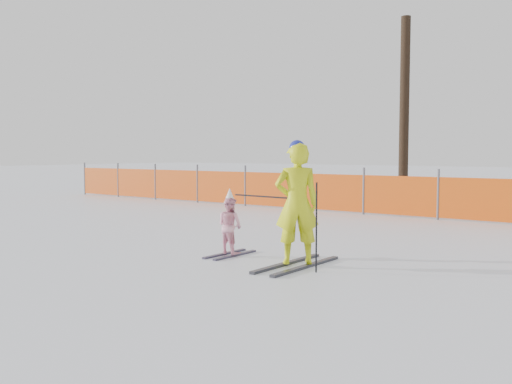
# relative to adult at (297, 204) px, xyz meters

# --- Properties ---
(ground) EXTENTS (120.00, 120.00, 0.00)m
(ground) POSITION_rel_adult_xyz_m (-1.17, 0.08, -0.91)
(ground) COLOR white
(ground) RESTS_ON ground
(adult) EXTENTS (0.76, 1.71, 1.83)m
(adult) POSITION_rel_adult_xyz_m (0.00, 0.00, 0.00)
(adult) COLOR black
(adult) RESTS_ON ground
(child) EXTENTS (0.47, 1.02, 1.09)m
(child) POSITION_rel_adult_xyz_m (-1.33, 0.09, -0.42)
(child) COLOR black
(child) RESTS_ON ground
(ski_poles) EXTENTS (1.67, 0.30, 1.24)m
(ski_poles) POSITION_rel_adult_xyz_m (-0.07, -0.09, -0.12)
(ski_poles) COLOR black
(ski_poles) RESTS_ON ground
(safety_fence) EXTENTS (16.40, 0.06, 1.25)m
(safety_fence) POSITION_rel_adult_xyz_m (-6.17, 6.89, -0.35)
(safety_fence) COLOR #595960
(safety_fence) RESTS_ON ground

